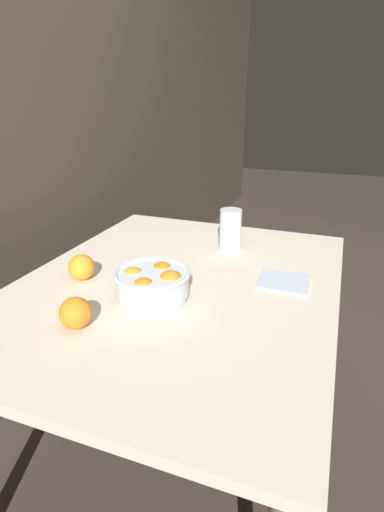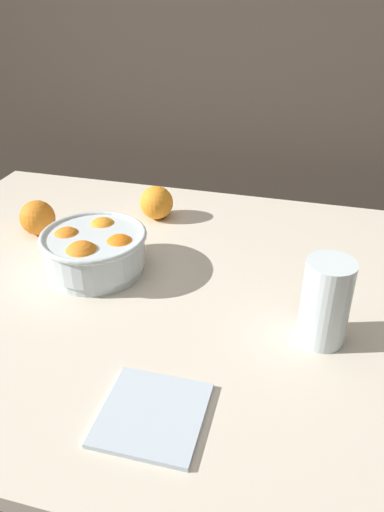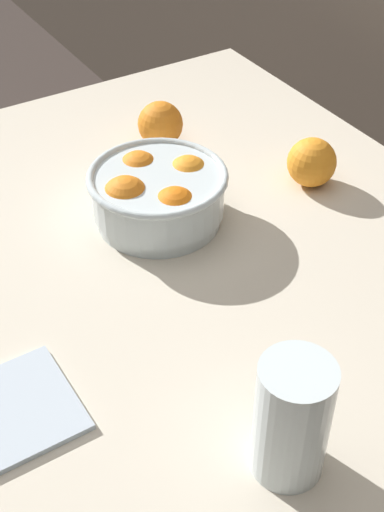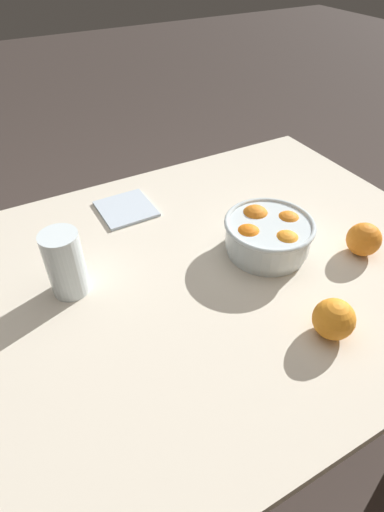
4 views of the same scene
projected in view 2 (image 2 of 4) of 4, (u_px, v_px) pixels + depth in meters
ground_plane at (163, 499)px, 1.36m from camera, size 12.00×12.00×0.00m
dining_table at (154, 314)px, 1.03m from camera, size 1.22×0.96×0.71m
fruit_bowl at (94, 250)px, 1.02m from camera, size 0.22×0.22×0.10m
juice_glass at (325, 306)px, 0.82m from camera, size 0.08×0.08×0.15m
orange_loose_near_bowl at (38, 218)px, 1.17m from camera, size 0.08×0.08×0.08m
orange_loose_front at (157, 203)px, 1.24m from camera, size 0.08×0.08×0.08m
napkin at (153, 414)px, 0.71m from camera, size 0.15×0.15×0.01m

